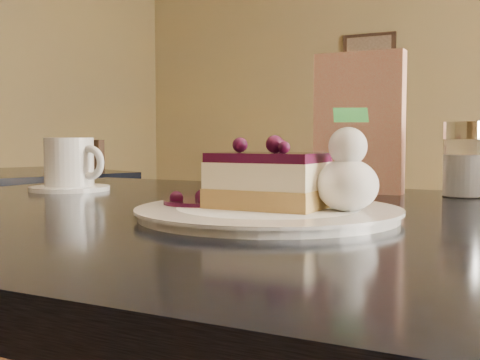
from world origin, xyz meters
The scene contains 10 objects.
main_table centered at (-0.15, 0.07, 0.74)m, with size 1.34×0.91×0.83m.
dessert_plate centered at (-0.14, 0.02, 0.83)m, with size 0.31×0.31×0.01m, color white.
cheesecake_slice centered at (-0.14, 0.02, 0.87)m, with size 0.13×0.10×0.07m.
whipped_cream centered at (-0.05, 0.03, 0.87)m, with size 0.07×0.07×0.06m.
berry_sauce centered at (-0.24, 0.01, 0.84)m, with size 0.09×0.09×0.01m, color #440A2C.
coffee_set centered at (-0.63, 0.19, 0.87)m, with size 0.15×0.14×0.10m.
menu_card centered at (-0.15, 0.39, 0.95)m, with size 0.15×0.03×0.24m, color beige.
sugar_shaker centered at (0.02, 0.39, 0.89)m, with size 0.07×0.07×0.12m.
napkin_stack centered at (-0.32, 0.42, 0.85)m, with size 0.13×0.13×0.06m, color white.
bg_table_far_left centered at (-2.45, 1.76, 0.07)m, with size 1.19×1.79×1.19m.
Camera 1 is at (0.17, -0.62, 0.92)m, focal length 45.00 mm.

